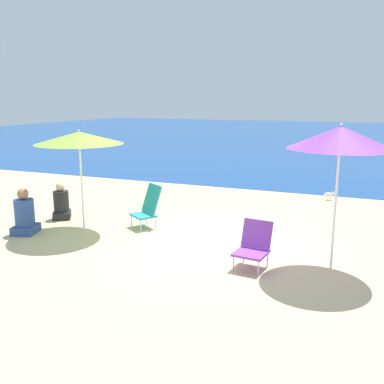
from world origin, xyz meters
name	(u,v)px	position (x,y,z in m)	size (l,w,h in m)	color
ground_plane	(207,243)	(0.00, 0.00, 0.00)	(60.00, 60.00, 0.00)	#D1BA89
sea_water	(328,136)	(0.00, 24.86, 0.00)	(60.00, 40.00, 0.01)	#19478C
beach_umbrella_purple	(340,138)	(2.21, -0.39, 2.02)	(1.54, 1.54, 2.23)	white
beach_umbrella_lime	(79,138)	(-2.54, -0.21, 1.84)	(1.69, 1.69, 2.00)	white
beach_chair_teal	(148,206)	(-1.46, 0.50, 0.44)	(0.69, 0.70, 0.87)	silver
beach_chair_purple	(254,244)	(1.06, -0.77, 0.36)	(0.54, 0.63, 0.71)	silver
person_seated_near	(25,216)	(-3.48, -0.80, 0.36)	(0.53, 0.58, 0.90)	#334C8C
person_seated_far	(61,204)	(-3.52, 0.34, 0.32)	(0.54, 0.56, 0.81)	#262628
water_bottle	(264,235)	(0.94, 0.53, 0.11)	(0.07, 0.07, 0.28)	#4CB266
seagull	(329,195)	(1.79, 4.37, 0.14)	(0.27, 0.11, 0.23)	gold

